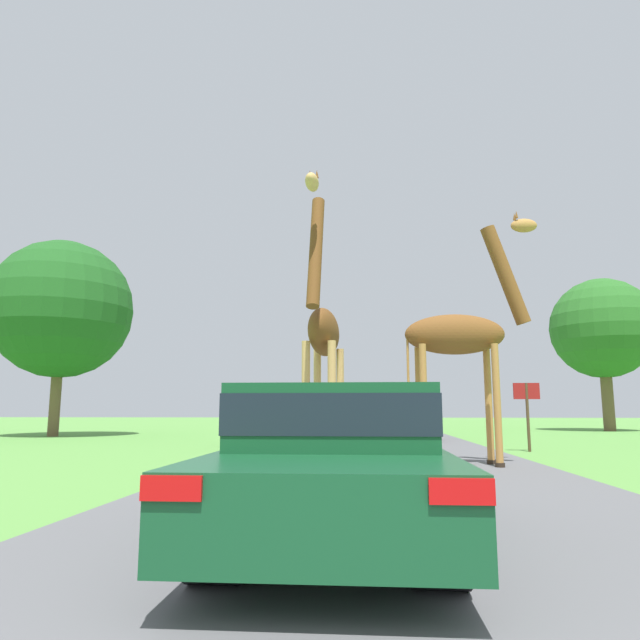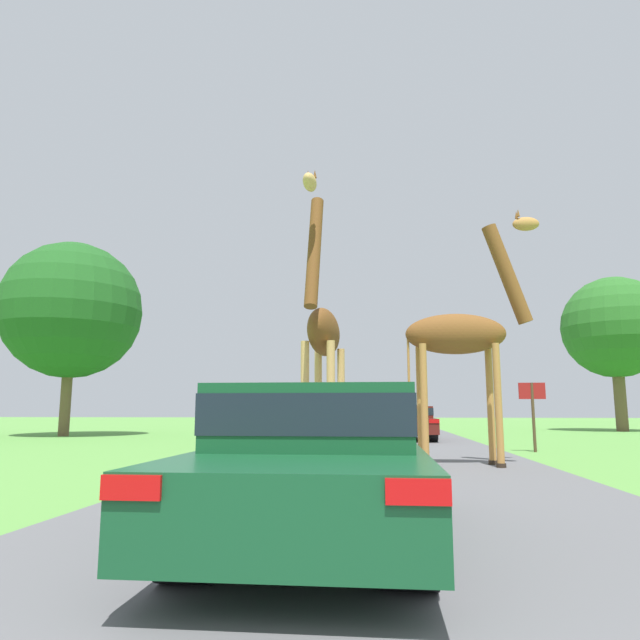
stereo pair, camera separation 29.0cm
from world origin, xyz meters
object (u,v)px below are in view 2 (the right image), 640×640
at_px(car_far_ahead, 401,418).
at_px(sign_post, 533,404).
at_px(car_lead_maroon, 319,456).
at_px(car_queue_right, 408,422).
at_px(giraffe_companion, 463,333).
at_px(tree_centre_back, 72,310).
at_px(giraffe_near_road, 323,335).
at_px(car_queue_left, 303,421).
at_px(tree_right_cluster, 615,328).

bearing_deg(car_far_ahead, sign_post, -73.80).
relative_size(car_lead_maroon, car_queue_right, 1.13).
bearing_deg(car_lead_maroon, sign_post, 66.75).
height_order(giraffe_companion, car_lead_maroon, giraffe_companion).
bearing_deg(tree_centre_back, giraffe_companion, -36.87).
relative_size(giraffe_near_road, tree_centre_back, 0.66).
relative_size(car_lead_maroon, tree_centre_back, 0.54).
height_order(car_queue_left, tree_right_cluster, tree_right_cluster).
distance_m(car_lead_maroon, car_queue_left, 13.46).
distance_m(giraffe_near_road, tree_right_cluster, 24.31).
xyz_separation_m(car_queue_left, tree_centre_back, (-10.93, 4.84, 4.65)).
bearing_deg(tree_centre_back, car_far_ahead, 13.60).
height_order(giraffe_near_road, car_queue_left, giraffe_near_road).
bearing_deg(giraffe_near_road, tree_centre_back, -40.80).
height_order(car_queue_right, car_far_ahead, car_far_ahead).
height_order(giraffe_near_road, tree_right_cluster, tree_right_cluster).
xyz_separation_m(car_far_ahead, tree_right_cluster, (11.51, 4.55, 4.66)).
bearing_deg(sign_post, car_far_ahead, 106.20).
distance_m(car_far_ahead, tree_centre_back, 15.48).
bearing_deg(tree_centre_back, tree_right_cluster, 17.24).
xyz_separation_m(car_lead_maroon, sign_post, (4.64, 10.80, 0.57)).
height_order(car_lead_maroon, sign_post, sign_post).
relative_size(car_lead_maroon, tree_right_cluster, 0.56).
distance_m(car_queue_left, car_far_ahead, 8.99).
distance_m(giraffe_companion, car_lead_maroon, 7.44).
relative_size(giraffe_near_road, car_queue_left, 1.41).
height_order(giraffe_companion, car_far_ahead, giraffe_companion).
relative_size(giraffe_companion, tree_right_cluster, 0.66).
bearing_deg(giraffe_companion, car_queue_right, -178.74).
relative_size(car_queue_right, car_queue_left, 1.02).
relative_size(giraffe_near_road, car_far_ahead, 1.41).
bearing_deg(giraffe_near_road, car_queue_left, -75.85).
distance_m(giraffe_near_road, giraffe_companion, 2.94).
bearing_deg(car_queue_right, giraffe_near_road, -101.59).
relative_size(car_lead_maroon, sign_post, 2.47).
bearing_deg(giraffe_companion, car_queue_left, -150.06).
bearing_deg(tree_centre_back, car_queue_right, -5.85).
xyz_separation_m(car_queue_right, sign_post, (3.07, -5.88, 0.60)).
bearing_deg(car_lead_maroon, car_queue_left, 98.23).
bearing_deg(tree_centre_back, giraffe_near_road, -44.21).
bearing_deg(car_far_ahead, car_queue_left, -112.36).
bearing_deg(car_queue_left, giraffe_near_road, -79.26).
bearing_deg(sign_post, tree_centre_back, 157.19).
distance_m(car_queue_left, sign_post, 7.05).
bearing_deg(giraffe_near_road, car_far_ahead, -94.24).
relative_size(giraffe_companion, car_lead_maroon, 1.17).
xyz_separation_m(giraffe_near_road, giraffe_companion, (2.88, 0.57, 0.07)).
bearing_deg(tree_right_cluster, car_far_ahead, -158.40).
height_order(giraffe_companion, car_queue_right, giraffe_companion).
distance_m(tree_right_cluster, sign_post, 17.99).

